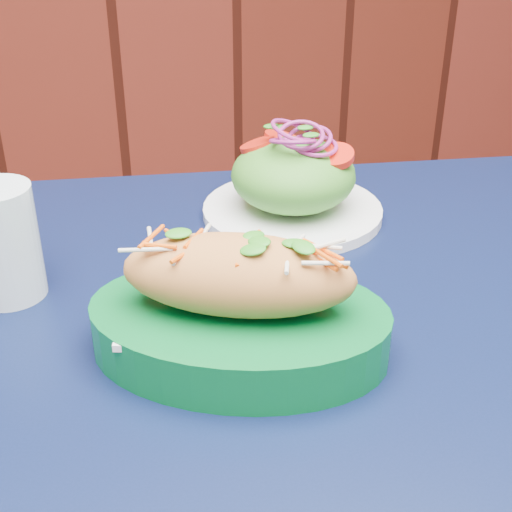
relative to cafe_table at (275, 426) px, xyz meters
name	(u,v)px	position (x,y,z in m)	size (l,w,h in m)	color
cafe_table	(275,426)	(0.00, 0.00, 0.00)	(0.92, 0.92, 0.75)	black
banh_mi_basket	(239,308)	(-0.03, 0.00, 0.13)	(0.29, 0.25, 0.11)	#055D26
salad_plate	(293,182)	(0.10, 0.24, 0.13)	(0.21, 0.21, 0.11)	white
water_glass	(2,243)	(-0.21, 0.16, 0.14)	(0.07, 0.07, 0.11)	silver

